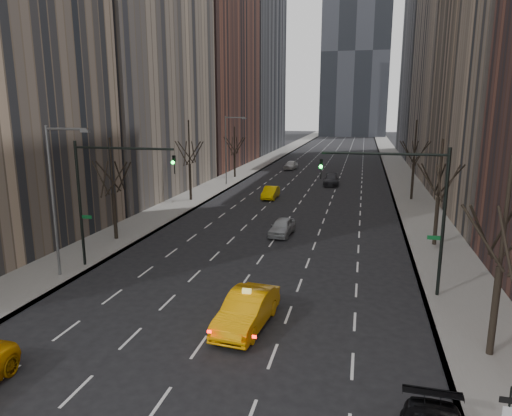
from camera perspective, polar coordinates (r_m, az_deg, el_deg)
The scene contains 22 objects.
ground at distance 17.62m, azimuth -12.01°, elevation -22.84°, with size 400.00×400.00×0.00m, color black.
sidewalk_left at distance 85.59m, azimuth 0.48°, elevation 5.60°, with size 4.50×320.00×0.15m, color slate.
sidewalk_right at distance 83.71m, azimuth 17.13°, elevation 4.91°, with size 4.50×320.00×0.15m, color slate.
bld_left_far at distance 84.58m, azimuth -6.66°, elevation 20.34°, with size 14.00×28.00×44.00m, color brown.
bld_left_deep at distance 114.21m, azimuth -1.27°, elevation 22.36°, with size 14.00×30.00×60.00m, color #5C5C60.
bld_right_far at distance 79.77m, azimuth 25.80°, elevation 21.95°, with size 14.00×28.00×50.00m, color #A08E7A.
bld_right_deep at distance 110.58m, azimuth 22.42°, elevation 21.29°, with size 14.00×30.00×58.00m, color #5C5C60.
tree_lw_b at distance 36.58m, azimuth -17.41°, elevation 1.74°, with size 3.36×3.50×7.82m.
tree_lw_c at distance 50.79m, azimuth -8.28°, elevation 5.36°, with size 3.36×3.50×8.74m.
tree_lw_d at distance 67.81m, azimuth -2.69°, elevation 6.79°, with size 3.36×3.50×7.36m.
tree_rw_a at distance 20.65m, azimuth 28.15°, elevation -6.66°, with size 3.36×3.50×8.28m.
tree_rw_b at distance 35.91m, azimuth 21.81°, elevation 1.23°, with size 3.36×3.50×7.82m.
tree_rw_c at distance 53.54m, azimuth 19.11°, elevation 5.16°, with size 3.36×3.50×8.74m.
traffic_mast_left at distance 29.75m, azimuth -18.64°, elevation 2.80°, with size 6.69×0.39×8.00m.
traffic_mast_right at distance 25.46m, azimuth 18.87°, elevation 1.27°, with size 6.69×0.39×8.00m.
streetlight_near at distance 29.08m, azimuth -23.62°, elevation 2.47°, with size 2.83×0.22×9.00m.
streetlight_far at distance 60.62m, azimuth -3.47°, elevation 8.07°, with size 2.83×0.22×9.00m.
taxi_sedan at distance 21.89m, azimuth -1.16°, elevation -12.63°, with size 1.78×5.10×1.68m, color #F69F05.
silver_sedan_ahead at distance 37.16m, azimuth 3.28°, elevation -2.35°, with size 1.61×4.01×1.37m, color #A5A9AD.
far_taxi at distance 52.19m, azimuth 1.83°, elevation 1.95°, with size 1.46×4.18×1.38m, color yellow.
far_suv_grey at distance 62.42m, azimuth 9.38°, elevation 3.52°, with size 2.00×4.91×1.43m, color #2A292E.
far_car_white at distance 77.79m, azimuth 4.37°, elevation 5.38°, with size 1.74×4.33×1.48m, color silver.
Camera 1 is at (6.51, -12.91, 10.07)m, focal length 32.00 mm.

